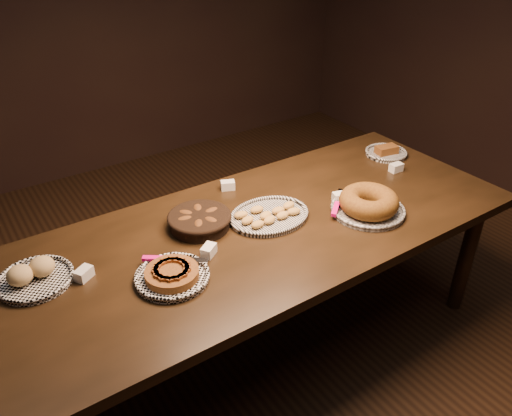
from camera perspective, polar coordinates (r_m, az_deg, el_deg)
ground at (r=2.75m, az=0.96°, el=-15.07°), size 5.00×5.00×0.00m
buffet_table at (r=2.31m, az=1.11°, el=-3.43°), size 2.40×1.00×0.75m
apple_tart_plate at (r=1.97m, az=-9.58°, el=-7.53°), size 0.31×0.31×0.06m
madeleine_platter at (r=2.30m, az=1.50°, el=-0.85°), size 0.38×0.31×0.04m
bundt_cake_plate at (r=2.39m, az=12.71°, el=0.47°), size 0.37×0.39×0.11m
croissant_basket at (r=2.24m, az=-6.48°, el=-1.31°), size 0.30×0.30×0.07m
bread_roll_plate at (r=2.11m, az=-24.06°, el=-7.10°), size 0.29×0.29×0.09m
loaf_plate at (r=3.00m, az=14.65°, el=6.19°), size 0.24×0.24×0.06m
tent_cards at (r=2.34m, az=0.82°, el=-0.20°), size 1.77×0.51×0.04m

